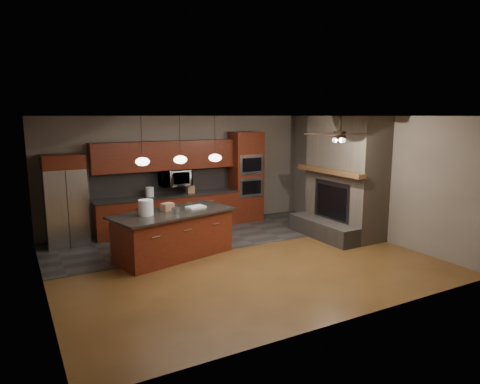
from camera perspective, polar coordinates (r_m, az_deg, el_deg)
ground at (r=8.60m, az=-0.25°, el=-8.90°), size 7.00×7.00×0.00m
ceiling at (r=8.12m, az=-0.27°, el=10.11°), size 7.00×6.00×0.02m
back_wall at (r=10.95m, az=-7.78°, el=2.69°), size 7.00×0.02×2.80m
right_wall at (r=10.36m, az=17.02°, el=1.91°), size 0.02×6.00×2.80m
left_wall at (r=7.29m, az=-25.24°, el=-1.97°), size 0.02×6.00×2.80m
slate_tile_patch at (r=10.14m, az=-5.14°, el=-5.92°), size 7.00×2.40×0.01m
fireplace_column at (r=10.34m, az=13.61°, el=1.48°), size 1.30×2.10×2.80m
back_cabinetry at (r=10.63m, az=-9.61°, el=-0.35°), size 3.59×0.64×2.20m
oven_tower at (r=11.42m, az=0.79°, el=2.03°), size 0.80×0.63×2.38m
microwave at (r=10.63m, az=-8.67°, el=1.90°), size 0.73×0.41×0.50m
refrigerator at (r=9.98m, az=-22.26°, el=-1.06°), size 0.85×0.75×1.99m
kitchen_island at (r=8.71m, az=-8.84°, el=-5.56°), size 2.62×1.65×0.92m
white_bucket at (r=8.38m, az=-12.44°, el=-2.05°), size 0.30×0.30×0.30m
paint_can at (r=8.49m, az=-8.58°, el=-2.42°), size 0.22×0.22×0.11m
paint_tray at (r=8.92m, az=-5.92°, el=-1.99°), size 0.41×0.33×0.04m
cardboard_box at (r=8.72m, az=-9.66°, el=-1.97°), size 0.29×0.25×0.15m
counter_bucket at (r=10.43m, az=-11.94°, el=0.02°), size 0.24×0.24×0.22m
counter_box at (r=10.72m, az=-6.57°, el=0.38°), size 0.20×0.17×0.19m
pendant_left at (r=8.19m, az=-12.87°, el=4.00°), size 0.26×0.26×0.92m
pendant_center at (r=8.43m, az=-7.96°, el=4.32°), size 0.26×0.26×0.92m
pendant_right at (r=8.72m, az=-3.34°, el=4.60°), size 0.26×0.26×0.92m
ceiling_fan at (r=8.52m, az=13.18°, el=7.54°), size 1.27×1.33×0.41m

